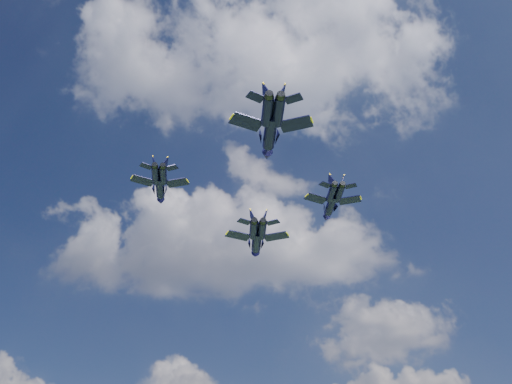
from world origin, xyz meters
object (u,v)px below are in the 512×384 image
object	(u,v)px
jet_slot	(270,134)
jet_lead	(257,242)
jet_left	(160,188)
jet_right	(331,205)

from	to	relation	value
jet_slot	jet_lead	bearing A→B (deg)	89.91
jet_lead	jet_left	world-z (taller)	jet_lead
jet_lead	jet_left	size ratio (longest dim) A/B	1.26
jet_lead	jet_right	distance (m)	19.68
jet_left	jet_right	size ratio (longest dim) A/B	0.95
jet_lead	jet_slot	xyz separation A→B (m)	(5.38, -34.87, 1.13)
jet_lead	jet_left	xyz separation A→B (m)	(-16.03, -21.89, 0.35)
jet_lead	jet_slot	distance (m)	35.30
jet_left	jet_right	bearing A→B (deg)	6.21
jet_right	jet_slot	distance (m)	25.34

